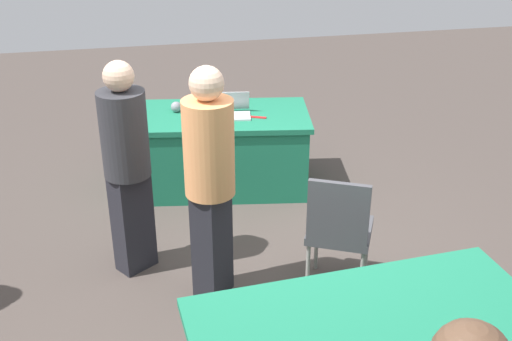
# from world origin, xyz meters

# --- Properties ---
(ground_plane) EXTENTS (14.40, 14.40, 0.00)m
(ground_plane) POSITION_xyz_m (0.00, 0.00, 0.00)
(ground_plane) COLOR #4C423D
(table_foreground) EXTENTS (1.80, 1.13, 0.74)m
(table_foreground) POSITION_xyz_m (0.03, -1.63, 0.37)
(table_foreground) COLOR #1E7A56
(table_foreground) RESTS_ON ground
(chair_tucked_right) EXTENTS (0.59, 0.59, 0.96)m
(chair_tucked_right) POSITION_xyz_m (-0.52, 0.26, 0.56)
(chair_tucked_right) COLOR #9E9993
(chair_tucked_right) RESTS_ON ground
(person_presenter) EXTENTS (0.48, 0.48, 1.72)m
(person_presenter) POSITION_xyz_m (0.36, 0.09, 0.96)
(person_presenter) COLOR #26262D
(person_presenter) RESTS_ON ground
(person_attendee_browsing) EXTENTS (0.47, 0.47, 1.65)m
(person_attendee_browsing) POSITION_xyz_m (0.90, -0.38, 0.92)
(person_attendee_browsing) COLOR #26262D
(person_attendee_browsing) RESTS_ON ground
(laptop_silver) EXTENTS (0.36, 0.34, 0.21)m
(laptop_silver) POSITION_xyz_m (-0.09, -1.57, 0.78)
(laptop_silver) COLOR silver
(laptop_silver) RESTS_ON table_foreground
(yarn_ball) EXTENTS (0.10, 0.10, 0.10)m
(yarn_ball) POSITION_xyz_m (0.41, -1.77, 0.79)
(yarn_ball) COLOR gray
(yarn_ball) RESTS_ON table_foreground
(scissors_red) EXTENTS (0.18, 0.10, 0.01)m
(scissors_red) POSITION_xyz_m (-0.30, -1.46, 0.75)
(scissors_red) COLOR red
(scissors_red) RESTS_ON table_foreground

